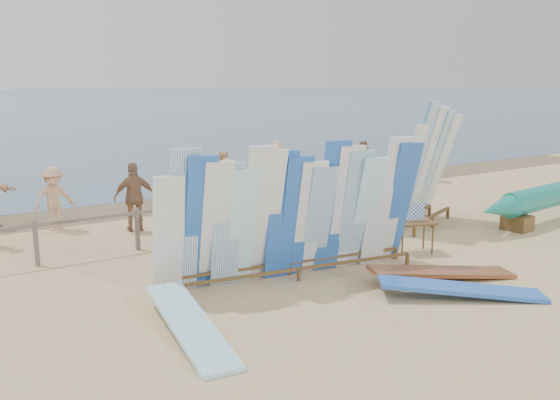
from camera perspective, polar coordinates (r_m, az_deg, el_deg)
ground at (r=11.16m, az=1.67°, el=-6.85°), size 160.00×160.00×0.00m
wet_sand_strip at (r=17.37m, az=-11.99°, el=-0.45°), size 40.00×2.60×0.01m
fence at (r=13.48m, az=-5.60°, el=-0.92°), size 12.08×0.08×0.90m
main_surfboard_rack at (r=10.49m, az=1.43°, el=-1.64°), size 5.03×1.43×2.50m
side_surfboard_rack at (r=14.71m, az=13.76°, el=2.79°), size 2.73×1.70×3.05m
outrigger_canoe at (r=16.70m, az=25.02°, el=0.38°), size 6.73×1.30×0.96m
vendor_table at (r=12.55m, az=12.71°, el=-3.38°), size 0.95×0.82×1.07m
flat_board_d at (r=10.30m, az=17.04°, el=-8.97°), size 2.54×1.99×0.31m
flat_board_c at (r=11.06m, az=15.30°, el=-7.44°), size 2.73×1.41×0.31m
flat_board_a at (r=8.61m, az=-8.65°, el=-12.70°), size 0.87×2.74×0.33m
beach_chair_left at (r=15.09m, az=-3.72°, el=-1.03°), size 0.74×0.75×0.87m
beach_chair_right at (r=15.49m, az=-1.44°, el=-0.76°), size 0.69×0.70×0.80m
stroller at (r=14.97m, az=-3.54°, el=-0.44°), size 0.68×0.87×1.06m
beachgoer_9 at (r=18.78m, az=-0.34°, el=3.23°), size 0.79×1.15×1.65m
beachgoer_8 at (r=17.27m, az=7.84°, el=2.48°), size 0.90×0.78×1.69m
beachgoer_10 at (r=19.04m, az=7.91°, el=3.23°), size 1.03×0.63×1.64m
beachgoer_6 at (r=15.18m, az=-4.98°, el=1.09°), size 0.84×0.56×1.57m
beachgoer_3 at (r=14.99m, az=-20.91°, el=0.15°), size 1.03×0.52×1.53m
beachgoer_7 at (r=16.67m, az=-5.27°, el=2.03°), size 0.66×0.55×1.59m
beachgoer_extra_0 at (r=21.58m, az=13.65°, el=4.02°), size 0.79×1.17×1.68m
beachgoer_4 at (r=14.28m, az=-13.80°, el=0.27°), size 1.02×0.61×1.64m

